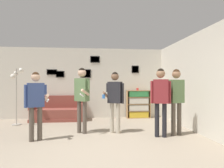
# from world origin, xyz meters

# --- Properties ---
(ground_plane) EXTENTS (20.00, 20.00, 0.00)m
(ground_plane) POSITION_xyz_m (0.00, 0.00, 0.00)
(ground_plane) COLOR gray
(wall_back) EXTENTS (8.11, 0.08, 2.70)m
(wall_back) POSITION_xyz_m (-0.00, 4.11, 1.35)
(wall_back) COLOR silver
(wall_back) RESTS_ON ground_plane
(wall_right) EXTENTS (0.06, 6.48, 2.70)m
(wall_right) POSITION_xyz_m (2.88, 2.04, 1.35)
(wall_right) COLOR silver
(wall_right) RESTS_ON ground_plane
(couch) EXTENTS (1.88, 0.80, 0.88)m
(couch) POSITION_xyz_m (-1.15, 3.69, 0.29)
(couch) COLOR brown
(couch) RESTS_ON ground_plane
(bookshelf) EXTENTS (0.91, 0.30, 1.06)m
(bookshelf) POSITION_xyz_m (1.86, 3.89, 0.53)
(bookshelf) COLOR #A87F51
(bookshelf) RESTS_ON ground_plane
(floor_lamp) EXTENTS (0.36, 0.39, 1.82)m
(floor_lamp) POSITION_xyz_m (-2.34, 2.96, 1.30)
(floor_lamp) COLOR #ADA89E
(floor_lamp) RESTS_ON ground_plane
(person_player_foreground_left) EXTENTS (0.58, 0.39, 1.59)m
(person_player_foreground_left) POSITION_xyz_m (-1.23, 1.05, 0.97)
(person_player_foreground_left) COLOR brown
(person_player_foreground_left) RESTS_ON ground_plane
(person_player_foreground_center) EXTENTS (0.42, 0.61, 1.74)m
(person_player_foreground_center) POSITION_xyz_m (-0.21, 1.67, 1.08)
(person_player_foreground_center) COLOR brown
(person_player_foreground_center) RESTS_ON ground_plane
(person_watcher_holding_cup) EXTENTS (0.58, 0.35, 1.64)m
(person_watcher_holding_cup) POSITION_xyz_m (0.67, 1.60, 1.00)
(person_watcher_holding_cup) COLOR #B7AD99
(person_watcher_holding_cup) RESTS_ON ground_plane
(person_spectator_near_bookshelf) EXTENTS (0.48, 0.30, 1.70)m
(person_spectator_near_bookshelf) POSITION_xyz_m (1.75, 1.09, 1.05)
(person_spectator_near_bookshelf) COLOR black
(person_spectator_near_bookshelf) RESTS_ON ground_plane
(person_spectator_far_right) EXTENTS (0.49, 0.28, 1.69)m
(person_spectator_far_right) POSITION_xyz_m (2.21, 1.20, 1.04)
(person_spectator_far_right) COLOR brown
(person_spectator_far_right) RESTS_ON ground_plane
(bottle_on_floor) EXTENTS (0.06, 0.06, 0.27)m
(bottle_on_floor) POSITION_xyz_m (-1.81, 2.94, 0.11)
(bottle_on_floor) COLOR #3D6638
(bottle_on_floor) RESTS_ON ground_plane
(drinking_cup) EXTENTS (0.09, 0.09, 0.09)m
(drinking_cup) POSITION_xyz_m (1.83, 3.89, 1.11)
(drinking_cup) COLOR red
(drinking_cup) RESTS_ON bookshelf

